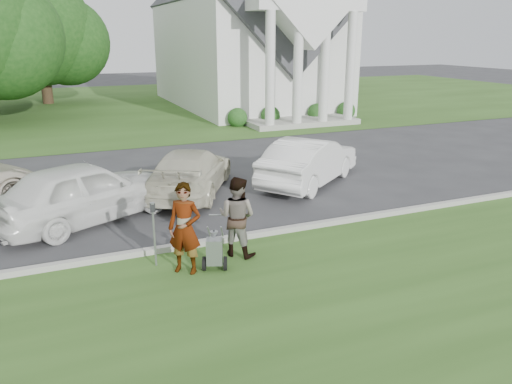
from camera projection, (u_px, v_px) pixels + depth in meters
ground at (254, 247)px, 11.79m from camera, size 120.00×120.00×0.00m
grass_strip at (316, 308)px, 9.15m from camera, size 80.00×7.00×0.01m
church_lawn at (110, 106)px, 35.56m from camera, size 80.00×30.00×0.01m
curb at (245, 236)px, 12.25m from camera, size 80.00×0.18×0.15m
church at (246, 18)px, 33.66m from camera, size 9.19×19.00×24.10m
tree_back at (40, 36)px, 35.30m from camera, size 9.61×7.60×8.89m
striping_cart at (215, 252)px, 10.54m from camera, size 0.77×1.11×0.96m
person_left at (185, 229)px, 10.28m from camera, size 0.85×0.80×1.95m
person_right at (237, 217)px, 11.13m from camera, size 1.12×1.12×1.83m
parking_meter_near at (154, 227)px, 10.57m from camera, size 0.11×0.09×1.46m
car_b at (85, 192)px, 13.21m from camera, size 5.25×3.92×1.66m
car_c at (190, 171)px, 15.68m from camera, size 4.09×5.23×1.41m
car_d at (309, 161)px, 16.66m from camera, size 4.78×4.19×1.56m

